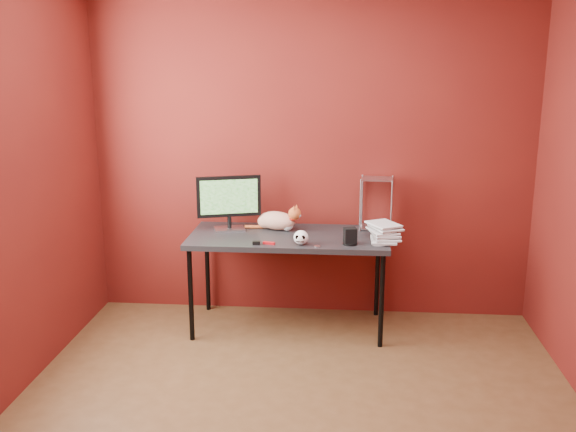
# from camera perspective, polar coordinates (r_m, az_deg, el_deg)

# --- Properties ---
(room) EXTENTS (3.52, 3.52, 2.61)m
(room) POSITION_cam_1_polar(r_m,az_deg,el_deg) (3.37, 0.65, 3.36)
(room) COLOR #51351B
(room) RESTS_ON ground
(desk) EXTENTS (1.50, 0.70, 0.75)m
(desk) POSITION_cam_1_polar(r_m,az_deg,el_deg) (4.89, 0.04, -2.26)
(desk) COLOR black
(desk) RESTS_ON ground
(monitor) EXTENTS (0.48, 0.22, 0.43)m
(monitor) POSITION_cam_1_polar(r_m,az_deg,el_deg) (4.97, -5.27, 1.41)
(monitor) COLOR #A2A2A7
(monitor) RESTS_ON desk
(cat) EXTENTS (0.45, 0.26, 0.21)m
(cat) POSITION_cam_1_polar(r_m,az_deg,el_deg) (5.01, -0.97, -0.39)
(cat) COLOR #C7552A
(cat) RESTS_ON desk
(skull_mug) EXTENTS (0.11, 0.11, 0.10)m
(skull_mug) POSITION_cam_1_polar(r_m,az_deg,el_deg) (4.61, 1.16, -1.92)
(skull_mug) COLOR white
(skull_mug) RESTS_ON desk
(speaker) EXTENTS (0.11, 0.11, 0.12)m
(speaker) POSITION_cam_1_polar(r_m,az_deg,el_deg) (4.64, 5.54, -1.85)
(speaker) COLOR black
(speaker) RESTS_ON desk
(book_stack) EXTENTS (0.28, 0.30, 1.47)m
(book_stack) POSITION_cam_1_polar(r_m,az_deg,el_deg) (4.60, 7.81, 6.60)
(book_stack) COLOR beige
(book_stack) RESTS_ON desk
(wire_rack) EXTENTS (0.25, 0.21, 0.41)m
(wire_rack) POSITION_cam_1_polar(r_m,az_deg,el_deg) (5.06, 7.86, 1.14)
(wire_rack) COLOR #A2A2A7
(wire_rack) RESTS_ON desk
(pocket_knife) EXTENTS (0.09, 0.04, 0.02)m
(pocket_knife) POSITION_cam_1_polar(r_m,az_deg,el_deg) (4.64, -1.70, -2.42)
(pocket_knife) COLOR #B60E14
(pocket_knife) RESTS_ON desk
(black_gadget) EXTENTS (0.05, 0.03, 0.03)m
(black_gadget) POSITION_cam_1_polar(r_m,az_deg,el_deg) (4.63, -2.83, -2.41)
(black_gadget) COLOR black
(black_gadget) RESTS_ON desk
(washer) EXTENTS (0.05, 0.05, 0.00)m
(washer) POSITION_cam_1_polar(r_m,az_deg,el_deg) (4.58, 2.62, -2.71)
(washer) COLOR #A2A2A7
(washer) RESTS_ON desk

